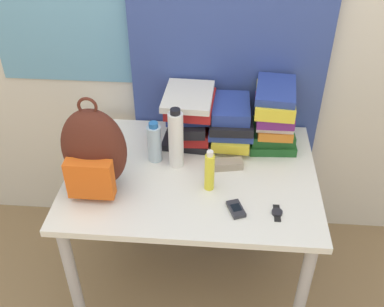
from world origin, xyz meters
name	(u,v)px	position (x,y,z in m)	size (l,w,h in m)	color
wall_back	(200,12)	(0.00, 0.88, 1.25)	(6.00, 0.06, 2.50)	silver
curtain_blue	(230,17)	(0.13, 0.82, 1.25)	(0.92, 0.04, 2.50)	#384C93
desk	(192,188)	(0.00, 0.40, 0.62)	(1.08, 0.79, 0.71)	silver
backpack	(94,152)	(-0.38, 0.28, 0.89)	(0.26, 0.21, 0.42)	#512319
book_stack_left	(189,116)	(-0.03, 0.65, 0.84)	(0.24, 0.29, 0.25)	black
book_stack_center	(231,123)	(0.16, 0.64, 0.82)	(0.20, 0.29, 0.21)	silver
book_stack_right	(274,116)	(0.35, 0.64, 0.87)	(0.22, 0.29, 0.30)	#1E5623
water_bottle	(154,143)	(-0.17, 0.47, 0.81)	(0.06, 0.06, 0.19)	silver
sports_bottle	(176,139)	(-0.07, 0.45, 0.85)	(0.07, 0.07, 0.28)	white
sunscreen_bottle	(209,171)	(0.08, 0.30, 0.80)	(0.04, 0.04, 0.19)	yellow
cell_phone	(236,209)	(0.19, 0.17, 0.72)	(0.08, 0.11, 0.02)	#2D2D33
sunglasses_case	(226,164)	(0.14, 0.44, 0.73)	(0.16, 0.08, 0.04)	gray
wristwatch	(277,213)	(0.35, 0.17, 0.72)	(0.04, 0.09, 0.01)	black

